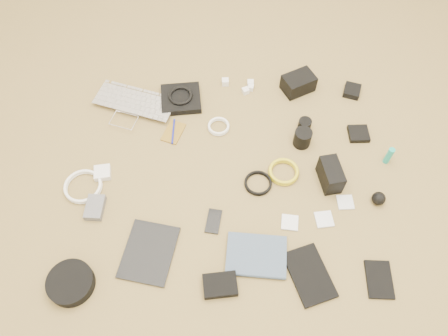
{
  "coord_description": "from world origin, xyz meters",
  "views": [
    {
      "loc": [
        -0.05,
        -0.94,
        1.6
      ],
      "look_at": [
        -0.02,
        0.03,
        0.02
      ],
      "focal_mm": 35.0,
      "sensor_mm": 36.0,
      "label": 1
    }
  ],
  "objects_px": {
    "phone": "(214,221)",
    "paperback": "(255,277)",
    "dslr_camera": "(298,83)",
    "laptop": "(130,111)",
    "headphone_case": "(71,283)",
    "tablet": "(149,252)"
  },
  "relations": [
    {
      "from": "phone",
      "to": "paperback",
      "type": "distance_m",
      "value": 0.28
    },
    {
      "from": "tablet",
      "to": "paperback",
      "type": "relative_size",
      "value": 1.07
    },
    {
      "from": "dslr_camera",
      "to": "tablet",
      "type": "relative_size",
      "value": 0.6
    },
    {
      "from": "dslr_camera",
      "to": "headphone_case",
      "type": "distance_m",
      "value": 1.32
    },
    {
      "from": "laptop",
      "to": "headphone_case",
      "type": "relative_size",
      "value": 2.21
    },
    {
      "from": "laptop",
      "to": "dslr_camera",
      "type": "distance_m",
      "value": 0.8
    },
    {
      "from": "laptop",
      "to": "phone",
      "type": "bearing_deg",
      "value": -36.7
    },
    {
      "from": "paperback",
      "to": "headphone_case",
      "type": "bearing_deg",
      "value": 97.09
    },
    {
      "from": "laptop",
      "to": "tablet",
      "type": "bearing_deg",
      "value": -59.87
    },
    {
      "from": "laptop",
      "to": "paperback",
      "type": "bearing_deg",
      "value": -36.96
    },
    {
      "from": "dslr_camera",
      "to": "phone",
      "type": "height_order",
      "value": "dslr_camera"
    },
    {
      "from": "dslr_camera",
      "to": "paperback",
      "type": "relative_size",
      "value": 0.64
    },
    {
      "from": "laptop",
      "to": "paperback",
      "type": "xyz_separation_m",
      "value": [
        0.52,
        -0.8,
        -0.0
      ]
    },
    {
      "from": "tablet",
      "to": "phone",
      "type": "xyz_separation_m",
      "value": [
        0.25,
        0.12,
        -0.0
      ]
    },
    {
      "from": "dslr_camera",
      "to": "phone",
      "type": "bearing_deg",
      "value": -146.23
    },
    {
      "from": "laptop",
      "to": "paperback",
      "type": "distance_m",
      "value": 0.96
    },
    {
      "from": "tablet",
      "to": "headphone_case",
      "type": "relative_size",
      "value": 1.42
    },
    {
      "from": "laptop",
      "to": "dslr_camera",
      "type": "height_order",
      "value": "dslr_camera"
    },
    {
      "from": "laptop",
      "to": "headphone_case",
      "type": "distance_m",
      "value": 0.82
    },
    {
      "from": "tablet",
      "to": "paperback",
      "type": "bearing_deg",
      "value": -2.38
    },
    {
      "from": "laptop",
      "to": "headphone_case",
      "type": "bearing_deg",
      "value": -80.76
    },
    {
      "from": "laptop",
      "to": "phone",
      "type": "relative_size",
      "value": 3.59
    }
  ]
}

